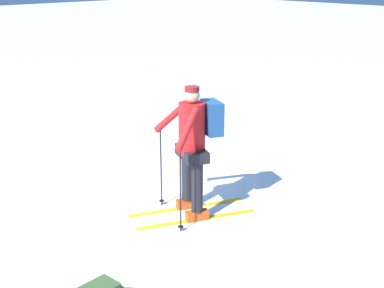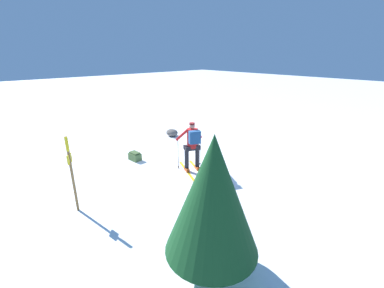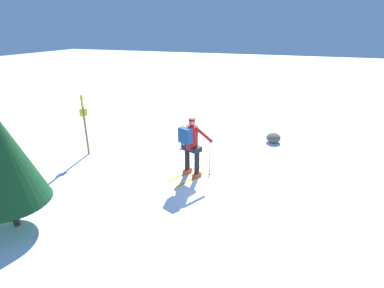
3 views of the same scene
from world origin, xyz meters
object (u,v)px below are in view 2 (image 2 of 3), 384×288
(trail_marker, at_px, (71,168))
(pine_tree, at_px, (213,196))
(skier, at_px, (192,143))
(rock_boulder, at_px, (172,133))
(dropped_backpack, at_px, (135,156))

(trail_marker, xyz_separation_m, pine_tree, (-3.83, -1.07, 0.47))
(skier, relative_size, pine_tree, 0.63)
(skier, distance_m, rock_boulder, 4.23)
(rock_boulder, bearing_deg, skier, 151.73)
(trail_marker, distance_m, pine_tree, 4.00)
(skier, height_order, dropped_backpack, skier)
(rock_boulder, bearing_deg, trail_marker, 120.13)
(trail_marker, relative_size, pine_tree, 0.74)
(skier, distance_m, trail_marker, 3.89)
(dropped_backpack, xyz_separation_m, pine_tree, (-5.78, 1.80, 1.54))
(rock_boulder, height_order, pine_tree, pine_tree)
(skier, relative_size, dropped_backpack, 3.53)
(skier, height_order, trail_marker, trail_marker)
(rock_boulder, bearing_deg, dropped_backpack, 115.94)
(trail_marker, relative_size, rock_boulder, 3.25)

